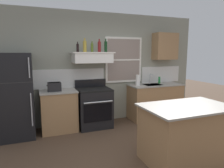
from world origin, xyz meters
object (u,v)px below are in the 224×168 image
at_px(bottle_olive_oil_square, 92,48).
at_px(bottle_dark_green_wine, 106,47).
at_px(stove_range, 94,107).
at_px(refrigerator, 15,96).
at_px(bottle_champagne_gold_foil, 85,46).
at_px(paper_towel_roll, 138,80).
at_px(dish_soap_bottle, 159,80).
at_px(kitchen_island, 186,133).
at_px(toaster, 54,87).
at_px(bottle_red_label_wine, 99,47).
at_px(bottle_balsamic_dark, 78,48).

distance_m(bottle_olive_oil_square, bottle_dark_green_wine, 0.34).
bearing_deg(stove_range, refrigerator, -179.20).
height_order(bottle_champagne_gold_foil, bottle_olive_oil_square, bottle_champagne_gold_foil).
xyz_separation_m(bottle_champagne_gold_foil, paper_towel_roll, (1.33, -0.07, -0.83)).
height_order(dish_soap_bottle, kitchen_island, dish_soap_bottle).
bearing_deg(bottle_champagne_gold_foil, kitchen_island, -62.55).
height_order(toaster, kitchen_island, toaster).
bearing_deg(dish_soap_bottle, kitchen_island, -113.44).
relative_size(bottle_champagne_gold_foil, kitchen_island, 0.22).
relative_size(bottle_champagne_gold_foil, bottle_red_label_wine, 1.05).
distance_m(bottle_red_label_wine, dish_soap_bottle, 1.93).
xyz_separation_m(bottle_olive_oil_square, kitchen_island, (0.94, -2.11, -1.39)).
bearing_deg(bottle_olive_oil_square, refrigerator, -176.34).
bearing_deg(toaster, bottle_dark_green_wine, 4.68).
height_order(stove_range, paper_towel_roll, paper_towel_roll).
bearing_deg(kitchen_island, stove_range, 115.00).
height_order(toaster, dish_soap_bottle, toaster).
xyz_separation_m(refrigerator, bottle_red_label_wine, (1.81, 0.06, 1.01)).
bearing_deg(kitchen_island, toaster, 132.10).
distance_m(bottle_olive_oil_square, bottle_red_label_wine, 0.17).
distance_m(bottle_olive_oil_square, dish_soap_bottle, 2.06).
bearing_deg(bottle_red_label_wine, stove_range, -166.31).
xyz_separation_m(stove_range, kitchen_island, (0.94, -2.02, -0.01)).
xyz_separation_m(refrigerator, bottle_dark_green_wine, (1.98, 0.12, 1.01)).
bearing_deg(bottle_olive_oil_square, bottle_dark_green_wine, 1.85).
relative_size(toaster, bottle_olive_oil_square, 1.23).
relative_size(bottle_champagne_gold_foil, paper_towel_roll, 1.15).
distance_m(stove_range, bottle_olive_oil_square, 1.38).
height_order(bottle_olive_oil_square, dish_soap_bottle, bottle_olive_oil_square).
xyz_separation_m(toaster, stove_range, (0.88, 0.01, -0.54)).
distance_m(bottle_red_label_wine, bottle_dark_green_wine, 0.19).
bearing_deg(paper_towel_roll, kitchen_island, -96.31).
distance_m(stove_range, dish_soap_bottle, 1.96).
distance_m(paper_towel_roll, dish_soap_bottle, 0.72).
relative_size(toaster, kitchen_island, 0.21).
xyz_separation_m(toaster, kitchen_island, (1.82, -2.02, -0.55)).
relative_size(refrigerator, kitchen_island, 1.23).
bearing_deg(bottle_olive_oil_square, bottle_balsamic_dark, 174.77).
height_order(refrigerator, bottle_dark_green_wine, bottle_dark_green_wine).
distance_m(stove_range, bottle_red_label_wine, 1.41).
bearing_deg(refrigerator, toaster, 1.25).
xyz_separation_m(paper_towel_roll, dish_soap_bottle, (0.71, 0.10, -0.04)).
relative_size(toaster, bottle_dark_green_wine, 0.96).
bearing_deg(refrigerator, dish_soap_bottle, 2.60).
xyz_separation_m(bottle_dark_green_wine, kitchen_island, (0.61, -2.12, -1.42)).
xyz_separation_m(bottle_balsamic_dark, bottle_dark_green_wine, (0.66, -0.02, 0.03)).
xyz_separation_m(bottle_champagne_gold_foil, kitchen_island, (1.11, -2.13, -1.42)).
bearing_deg(bottle_dark_green_wine, stove_range, -164.43).
height_order(bottle_olive_oil_square, bottle_red_label_wine, bottle_red_label_wine).
distance_m(refrigerator, bottle_olive_oil_square, 1.92).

